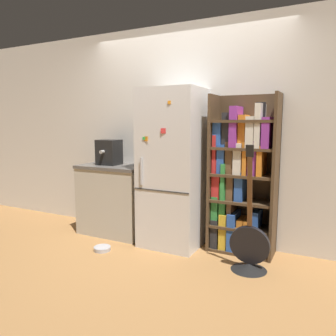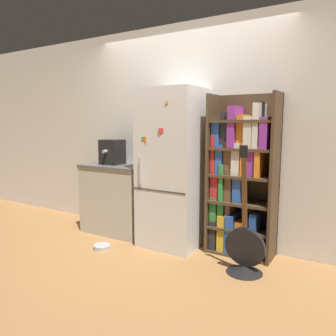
# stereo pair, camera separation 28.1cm
# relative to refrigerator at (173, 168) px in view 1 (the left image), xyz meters

# --- Properties ---
(ground_plane) EXTENTS (16.00, 16.00, 0.00)m
(ground_plane) POSITION_rel_refrigerator_xyz_m (0.00, -0.15, -0.90)
(ground_plane) COLOR #A87542
(wall_back) EXTENTS (8.00, 0.05, 2.60)m
(wall_back) POSITION_rel_refrigerator_xyz_m (0.00, 0.33, 0.40)
(wall_back) COLOR silver
(wall_back) RESTS_ON ground_plane
(refrigerator) EXTENTS (0.68, 0.63, 1.81)m
(refrigerator) POSITION_rel_refrigerator_xyz_m (0.00, 0.00, 0.00)
(refrigerator) COLOR silver
(refrigerator) RESTS_ON ground_plane
(bookshelf) EXTENTS (0.71, 0.36, 1.73)m
(bookshelf) POSITION_rel_refrigerator_xyz_m (0.74, 0.14, -0.07)
(bookshelf) COLOR #4C3823
(bookshelf) RESTS_ON ground_plane
(kitchen_counter) EXTENTS (0.88, 0.57, 0.89)m
(kitchen_counter) POSITION_rel_refrigerator_xyz_m (-0.84, 0.03, -0.46)
(kitchen_counter) COLOR #BCB7A8
(kitchen_counter) RESTS_ON ground_plane
(espresso_machine) EXTENTS (0.27, 0.29, 0.32)m
(espresso_machine) POSITION_rel_refrigerator_xyz_m (-0.92, 0.02, 0.15)
(espresso_machine) COLOR black
(espresso_machine) RESTS_ON kitchen_counter
(guitar) EXTENTS (0.39, 0.35, 1.23)m
(guitar) POSITION_rel_refrigerator_xyz_m (0.97, -0.31, -0.73)
(guitar) COLOR black
(guitar) RESTS_ON ground_plane
(pet_bowl) EXTENTS (0.19, 0.19, 0.04)m
(pet_bowl) POSITION_rel_refrigerator_xyz_m (-0.62, -0.56, -0.88)
(pet_bowl) COLOR #B7B7BC
(pet_bowl) RESTS_ON ground_plane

